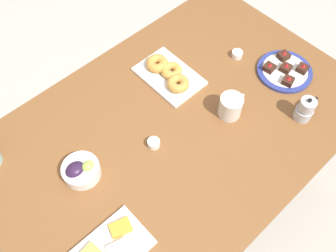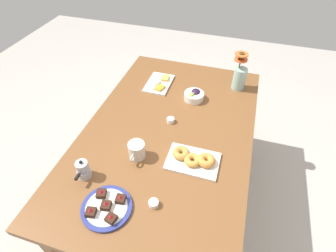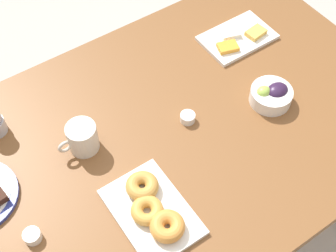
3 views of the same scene
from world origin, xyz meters
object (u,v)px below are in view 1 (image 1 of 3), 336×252
at_px(coffee_mug, 231,106).
at_px(dessert_plate, 285,71).
at_px(jam_cup_honey, 237,54).
at_px(jam_cup_berry, 154,143).
at_px(cheese_platter, 110,249).
at_px(croissant_platter, 169,74).
at_px(grape_bowl, 81,170).
at_px(moka_pot, 305,110).
at_px(dining_table, 168,142).

distance_m(coffee_mug, dessert_plate, 0.34).
distance_m(jam_cup_honey, jam_cup_berry, 0.58).
relative_size(cheese_platter, dessert_plate, 1.10).
bearing_deg(croissant_platter, jam_cup_honey, -21.24).
xyz_separation_m(jam_cup_berry, dessert_plate, (0.65, -0.11, -0.00)).
distance_m(grape_bowl, cheese_platter, 0.30).
xyz_separation_m(coffee_mug, jam_cup_honey, (0.25, 0.18, -0.03)).
bearing_deg(grape_bowl, croissant_platter, 12.42).
bearing_deg(moka_pot, grape_bowl, 153.64).
relative_size(croissant_platter, moka_pot, 2.35).
height_order(grape_bowl, croissant_platter, grape_bowl).
distance_m(grape_bowl, jam_cup_honey, 0.85).
bearing_deg(dining_table, grape_bowl, 167.25).
xyz_separation_m(cheese_platter, moka_pot, (0.88, -0.11, 0.04)).
distance_m(coffee_mug, moka_pot, 0.29).
relative_size(jam_cup_honey, jam_cup_berry, 1.00).
xyz_separation_m(coffee_mug, grape_bowl, (-0.59, 0.18, -0.02)).
xyz_separation_m(dining_table, jam_cup_honey, (0.49, 0.08, 0.10)).
relative_size(jam_cup_berry, moka_pot, 0.40).
xyz_separation_m(grape_bowl, jam_cup_honey, (0.85, 0.00, -0.01)).
relative_size(coffee_mug, croissant_platter, 0.45).
bearing_deg(dining_table, cheese_platter, -155.42).
distance_m(grape_bowl, moka_pot, 0.88).
bearing_deg(jam_cup_honey, grape_bowl, -179.97).
bearing_deg(croissant_platter, dessert_plate, -39.73).
bearing_deg(moka_pot, jam_cup_honey, 82.05).
distance_m(croissant_platter, jam_cup_honey, 0.33).
xyz_separation_m(coffee_mug, croissant_platter, (-0.05, 0.30, -0.03)).
relative_size(croissant_platter, jam_cup_honey, 5.83).
xyz_separation_m(croissant_platter, jam_cup_berry, (-0.27, -0.21, -0.01)).
relative_size(grape_bowl, croissant_platter, 0.49).
height_order(jam_cup_berry, dessert_plate, dessert_plate).
bearing_deg(coffee_mug, cheese_platter, -171.69).
xyz_separation_m(dining_table, cheese_platter, (-0.45, -0.20, 0.10)).
xyz_separation_m(dining_table, croissant_platter, (0.19, 0.20, 0.11)).
height_order(coffee_mug, moka_pot, moka_pot).
bearing_deg(dessert_plate, croissant_platter, 140.27).
bearing_deg(jam_cup_honey, croissant_platter, 158.76).
distance_m(cheese_platter, jam_cup_honey, 0.98).
height_order(jam_cup_berry, moka_pot, moka_pot).
xyz_separation_m(dining_table, coffee_mug, (0.24, -0.10, 0.13)).
height_order(dining_table, grape_bowl, grape_bowl).
relative_size(dining_table, grape_bowl, 11.73).
xyz_separation_m(jam_cup_berry, moka_pot, (0.52, -0.30, 0.03)).
relative_size(cheese_platter, jam_cup_honey, 5.42).
bearing_deg(grape_bowl, jam_cup_berry, -17.87).
relative_size(dessert_plate, moka_pot, 1.99).
height_order(coffee_mug, croissant_platter, coffee_mug).
bearing_deg(jam_cup_berry, moka_pot, -30.38).
bearing_deg(cheese_platter, jam_cup_honey, 16.82).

